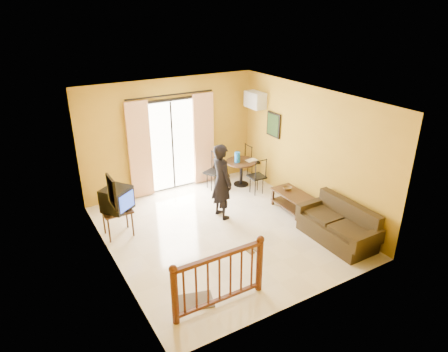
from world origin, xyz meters
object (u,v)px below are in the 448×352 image
television (117,199)px  sofa (339,227)px  standing_person (221,181)px  coffee_table (292,199)px  dining_table (241,166)px

television → sofa: (3.72, -2.41, -0.52)m
standing_person → coffee_table: bearing=-115.1°
television → coffee_table: 3.88m
sofa → standing_person: size_ratio=0.97×
television → standing_person: standing_person is taller
television → dining_table: size_ratio=0.89×
dining_table → coffee_table: dining_table is taller
sofa → standing_person: 2.60m
coffee_table → sofa: 1.45m
television → coffee_table: television is taller
coffee_table → standing_person: standing_person is taller
television → standing_person: bearing=-45.0°
sofa → standing_person: bearing=127.2°
dining_table → coffee_table: (0.26, -1.76, -0.23)m
coffee_table → standing_person: bearing=159.5°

